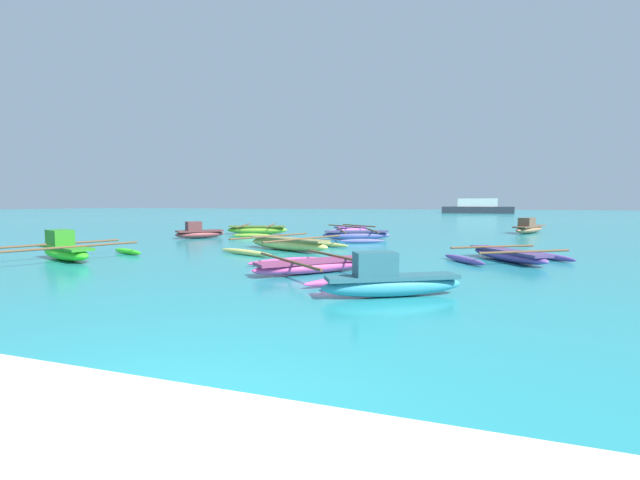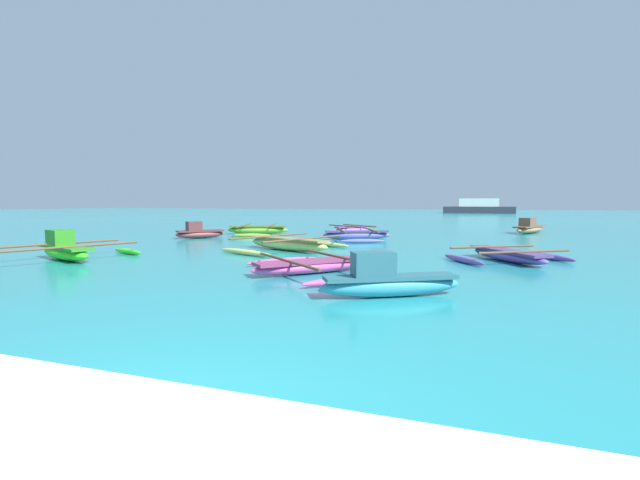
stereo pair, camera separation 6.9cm
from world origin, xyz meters
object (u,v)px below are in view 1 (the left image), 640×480
(moored_boat_6, at_px, (199,232))
(moored_boat_4, at_px, (356,235))
(moored_boat_1, at_px, (389,281))
(moored_boat_8, at_px, (287,244))
(distant_ferry, at_px, (477,207))
(moored_boat_2, at_px, (351,230))
(moored_boat_5, at_px, (65,250))
(moored_boat_9, at_px, (508,255))
(moored_boat_7, at_px, (529,228))
(moored_boat_0, at_px, (257,230))
(moored_boat_3, at_px, (314,266))

(moored_boat_6, bearing_deg, moored_boat_4, -38.49)
(moored_boat_1, xyz_separation_m, moored_boat_8, (-5.07, 6.89, -0.06))
(moored_boat_6, distance_m, distant_ferry, 62.18)
(moored_boat_8, xyz_separation_m, distant_ferry, (8.55, 64.07, 0.80))
(moored_boat_2, bearing_deg, moored_boat_1, -124.37)
(moored_boat_5, relative_size, moored_boat_8, 0.92)
(moored_boat_5, relative_size, moored_boat_9, 1.18)
(moored_boat_1, xyz_separation_m, moored_boat_7, (5.08, 20.20, 0.02))
(moored_boat_1, distance_m, moored_boat_8, 8.55)
(moored_boat_5, xyz_separation_m, moored_boat_8, (5.67, 4.84, -0.07))
(moored_boat_7, xyz_separation_m, moored_boat_8, (-10.15, -13.32, -0.08))
(distant_ferry, bearing_deg, moored_boat_7, -88.19)
(moored_boat_4, distance_m, moored_boat_9, 8.69)
(moored_boat_9, bearing_deg, moored_boat_5, -105.44)
(moored_boat_1, relative_size, moored_boat_8, 0.55)
(moored_boat_0, distance_m, moored_boat_5, 12.10)
(moored_boat_3, relative_size, moored_boat_8, 0.87)
(moored_boat_5, xyz_separation_m, moored_boat_9, (13.42, 4.22, -0.12))
(moored_boat_0, height_order, moored_boat_9, moored_boat_0)
(moored_boat_3, bearing_deg, moored_boat_1, -90.87)
(moored_boat_7, distance_m, distant_ferry, 50.79)
(moored_boat_1, bearing_deg, moored_boat_9, 37.23)
(moored_boat_8, bearing_deg, moored_boat_5, -116.25)
(moored_boat_0, height_order, moored_boat_3, moored_boat_0)
(moored_boat_0, height_order, moored_boat_7, moored_boat_7)
(moored_boat_5, xyz_separation_m, moored_boat_6, (-0.88, 8.59, -0.01))
(moored_boat_3, height_order, moored_boat_7, moored_boat_7)
(moored_boat_8, bearing_deg, moored_boat_7, 75.97)
(moored_boat_0, xyz_separation_m, distant_ferry, (13.51, 56.83, 0.78))
(moored_boat_6, xyz_separation_m, moored_boat_9, (14.30, -4.38, -0.11))
(moored_boat_9, distance_m, distant_ferry, 64.70)
(moored_boat_0, bearing_deg, moored_boat_1, -73.36)
(moored_boat_0, relative_size, moored_boat_9, 1.25)
(moored_boat_0, height_order, distant_ferry, distant_ferry)
(moored_boat_8, relative_size, moored_boat_9, 1.28)
(moored_boat_8, bearing_deg, distant_ferry, 105.69)
(moored_boat_1, bearing_deg, moored_boat_6, 107.92)
(moored_boat_1, bearing_deg, distant_ferry, 57.61)
(moored_boat_2, relative_size, moored_boat_9, 0.87)
(moored_boat_2, height_order, moored_boat_4, moored_boat_2)
(moored_boat_9, bearing_deg, moored_boat_7, 137.36)
(moored_boat_5, relative_size, moored_boat_7, 1.21)
(moored_boat_1, xyz_separation_m, moored_boat_3, (-2.31, 2.18, -0.12))
(moored_boat_1, height_order, moored_boat_2, moored_boat_1)
(moored_boat_1, height_order, moored_boat_6, moored_boat_1)
(moored_boat_5, height_order, moored_boat_6, moored_boat_5)
(moored_boat_3, relative_size, distant_ferry, 0.37)
(moored_boat_6, xyz_separation_m, moored_boat_8, (6.55, -3.75, -0.05))
(moored_boat_1, distance_m, moored_boat_9, 6.82)
(moored_boat_2, bearing_deg, moored_boat_4, -123.10)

